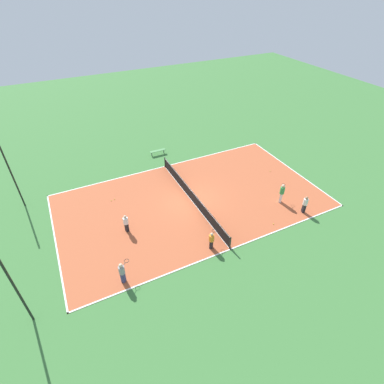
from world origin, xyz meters
name	(u,v)px	position (x,y,z in m)	size (l,w,h in m)	color
ground_plane	(192,201)	(0.00, 0.00, 0.00)	(80.00, 80.00, 0.00)	#3D7538
court_surface	(192,201)	(0.00, 0.00, 0.01)	(11.86, 21.19, 0.02)	#B75633
tennis_net	(192,195)	(0.00, 0.00, 0.55)	(11.66, 0.10, 1.03)	black
bench	(158,151)	(8.36, -0.24, 0.39)	(0.36, 1.60, 0.45)	#4C8C4C
player_far_white	(305,204)	(-5.09, -7.11, 0.86)	(0.45, 0.45, 1.49)	black
player_near_white	(126,222)	(-1.09, 5.75, 0.84)	(0.46, 0.46, 1.46)	black
player_baseline_gray	(122,272)	(-5.22, 7.17, 0.93)	(0.88, 0.91, 1.59)	navy
player_center_orange	(212,240)	(-5.17, 1.10, 0.79)	(0.89, 0.90, 1.37)	black
player_far_green	(282,192)	(-3.29, -6.34, 1.01)	(0.88, 0.90, 1.71)	white
tennis_ball_near_net	(114,199)	(2.93, 5.65, 0.06)	(0.07, 0.07, 0.07)	#CCE033
tennis_ball_right_alley	(270,171)	(0.71, -8.48, 0.06)	(0.07, 0.07, 0.07)	#CCE033
tennis_ball_midcourt	(111,201)	(2.87, 5.93, 0.06)	(0.07, 0.07, 0.07)	#CCE033
tennis_ball_far_baseline	(273,224)	(-5.20, -4.17, 0.06)	(0.07, 0.07, 0.07)	#CCE033
fence_post_back_left	(16,289)	(-5.41, 12.28, 2.72)	(0.12, 0.12, 5.43)	black
fence_post_back_right	(13,177)	(5.41, 12.28, 2.72)	(0.12, 0.12, 5.43)	black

